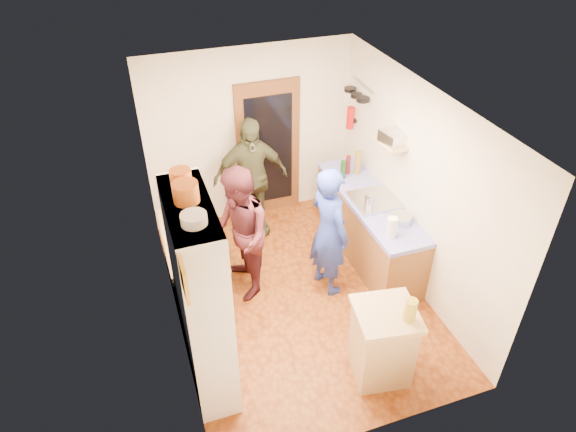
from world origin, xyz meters
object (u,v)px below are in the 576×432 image
right_counter_base (368,228)px  person_back (252,178)px  person_left (241,232)px  hutch_body (201,298)px  person_hob (332,232)px  island_base (382,344)px

right_counter_base → person_back: person_back is taller
right_counter_base → person_left: size_ratio=1.25×
hutch_body → right_counter_base: hutch_body is taller
right_counter_base → person_hob: (-0.75, -0.46, 0.45)m
person_left → person_back: size_ratio=0.97×
right_counter_base → person_left: bearing=-176.2°
hutch_body → person_hob: hutch_body is taller
person_left → hutch_body: bearing=-31.6°
hutch_body → person_hob: size_ratio=1.26×
island_base → person_hob: 1.50m
hutch_body → right_counter_base: (2.50, 1.30, -0.68)m
person_left → person_back: (0.45, 1.13, 0.02)m
hutch_body → person_left: 1.39m
person_back → right_counter_base: bearing=-35.5°
person_left → person_hob: bearing=71.3°
right_counter_base → person_back: 1.75m
island_base → person_left: bearing=119.9°
island_base → person_back: size_ratio=0.48×
island_base → hutch_body: bearing=161.0°
person_hob → right_counter_base: bearing=-72.5°
person_left → island_base: bearing=29.1°
right_counter_base → person_left: person_left is taller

